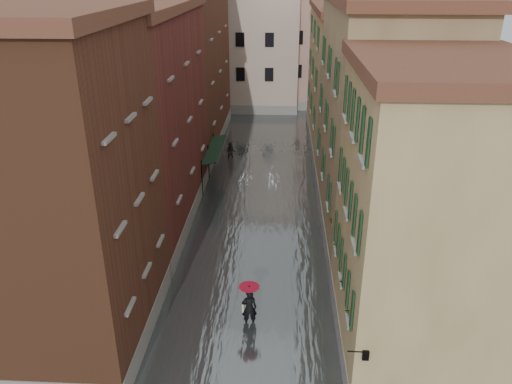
# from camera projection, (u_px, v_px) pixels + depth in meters

# --- Properties ---
(ground) EXTENTS (120.00, 120.00, 0.00)m
(ground) POSITION_uv_depth(u_px,v_px,m) (247.00, 310.00, 23.33)
(ground) COLOR #5B5B5D
(ground) RESTS_ON ground
(floodwater) EXTENTS (10.00, 60.00, 0.20)m
(floodwater) POSITION_uv_depth(u_px,v_px,m) (260.00, 194.00, 35.13)
(floodwater) COLOR #515859
(floodwater) RESTS_ON ground
(building_left_near) EXTENTS (6.00, 8.00, 13.00)m
(building_left_near) POSITION_uv_depth(u_px,v_px,m) (61.00, 199.00, 19.19)
(building_left_near) COLOR brown
(building_left_near) RESTS_ON ground
(building_left_mid) EXTENTS (6.00, 14.00, 12.50)m
(building_left_mid) POSITION_uv_depth(u_px,v_px,m) (138.00, 124.00, 29.31)
(building_left_mid) COLOR maroon
(building_left_mid) RESTS_ON ground
(building_left_far) EXTENTS (6.00, 16.00, 14.00)m
(building_left_far) POSITION_uv_depth(u_px,v_px,m) (185.00, 66.00, 42.66)
(building_left_far) COLOR brown
(building_left_far) RESTS_ON ground
(building_right_near) EXTENTS (6.00, 8.00, 11.50)m
(building_right_near) POSITION_uv_depth(u_px,v_px,m) (427.00, 226.00, 18.81)
(building_right_near) COLOR #97814D
(building_right_near) RESTS_ON ground
(building_right_mid) EXTENTS (6.00, 14.00, 13.00)m
(building_right_mid) POSITION_uv_depth(u_px,v_px,m) (379.00, 124.00, 28.53)
(building_right_mid) COLOR #9D8A5F
(building_right_mid) RESTS_ON ground
(building_right_far) EXTENTS (6.00, 16.00, 11.50)m
(building_right_far) POSITION_uv_depth(u_px,v_px,m) (348.00, 82.00, 42.50)
(building_right_far) COLOR #97814D
(building_right_far) RESTS_ON ground
(building_end_cream) EXTENTS (12.00, 9.00, 13.00)m
(building_end_cream) POSITION_uv_depth(u_px,v_px,m) (244.00, 48.00, 55.43)
(building_end_cream) COLOR #C7B19E
(building_end_cream) RESTS_ON ground
(building_end_pink) EXTENTS (10.00, 9.00, 12.00)m
(building_end_pink) POSITION_uv_depth(u_px,v_px,m) (323.00, 51.00, 57.02)
(building_end_pink) COLOR tan
(building_end_pink) RESTS_ON ground
(awning_near) EXTENTS (1.09, 3.29, 2.80)m
(awning_near) POSITION_uv_depth(u_px,v_px,m) (211.00, 157.00, 35.19)
(awning_near) COLOR black
(awning_near) RESTS_ON ground
(awning_far) EXTENTS (1.09, 3.03, 2.80)m
(awning_far) POSITION_uv_depth(u_px,v_px,m) (217.00, 143.00, 37.97)
(awning_far) COLOR black
(awning_far) RESTS_ON ground
(wall_lantern) EXTENTS (0.71, 0.22, 0.35)m
(wall_lantern) POSITION_uv_depth(u_px,v_px,m) (365.00, 354.00, 16.42)
(wall_lantern) COLOR black
(wall_lantern) RESTS_ON ground
(window_planters) EXTENTS (0.59, 8.03, 0.84)m
(window_planters) POSITION_uv_depth(u_px,v_px,m) (343.00, 256.00, 21.06)
(window_planters) COLOR brown
(window_planters) RESTS_ON ground
(pedestrian_main) EXTENTS (0.94, 0.94, 2.06)m
(pedestrian_main) POSITION_uv_depth(u_px,v_px,m) (249.00, 303.00, 21.86)
(pedestrian_main) COLOR black
(pedestrian_main) RESTS_ON ground
(pedestrian_far) EXTENTS (0.81, 0.65, 1.62)m
(pedestrian_far) POSITION_uv_depth(u_px,v_px,m) (231.00, 152.00, 41.06)
(pedestrian_far) COLOR black
(pedestrian_far) RESTS_ON ground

